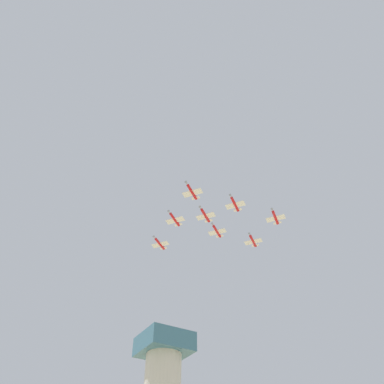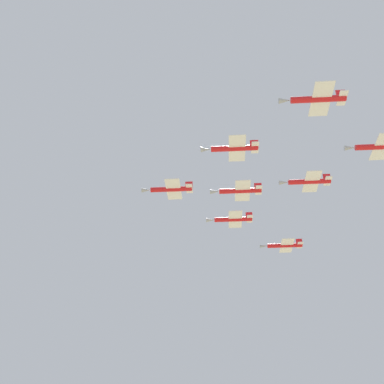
{
  "view_description": "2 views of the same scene",
  "coord_description": "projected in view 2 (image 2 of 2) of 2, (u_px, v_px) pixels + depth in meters",
  "views": [
    {
      "loc": [
        -113.17,
        46.88,
        3.88
      ],
      "look_at": [
        -2.08,
        -19.19,
        117.89
      ],
      "focal_mm": 37.28,
      "sensor_mm": 36.0,
      "label": 1
    },
    {
      "loc": [
        -68.93,
        -83.42,
        56.3
      ],
      "look_at": [
        -3.64,
        -27.03,
        112.96
      ],
      "focal_mm": 43.96,
      "sensor_mm": 36.0,
      "label": 2
    }
  ],
  "objects": [
    {
      "name": "jet_lead",
      "position": [
        170.0,
        189.0,
        111.21
      ],
      "size": [
        9.57,
        11.12,
        2.56
      ],
      "rotation": [
        0.0,
        0.0,
        0.65
      ],
      "color": "red"
    },
    {
      "name": "jet_port_outer",
      "position": [
        239.0,
        191.0,
        109.72
      ],
      "size": [
        9.57,
        11.12,
        2.56
      ],
      "rotation": [
        0.0,
        0.0,
        0.65
      ],
      "color": "red"
    },
    {
      "name": "jet_starboard_inner",
      "position": [
        232.0,
        219.0,
        122.57
      ],
      "size": [
        9.57,
        11.12,
        2.56
      ],
      "rotation": [
        0.0,
        0.0,
        0.65
      ],
      "color": "red"
    },
    {
      "name": "jet_starboard_trail",
      "position": [
        378.0,
        147.0,
        95.81
      ],
      "size": [
        9.57,
        11.12,
        2.56
      ],
      "rotation": [
        0.0,
        0.0,
        0.65
      ],
      "color": "red"
    },
    {
      "name": "jet_starboard_outer",
      "position": [
        317.0,
        99.0,
        84.2
      ],
      "size": [
        9.57,
        11.12,
        2.56
      ],
      "rotation": [
        0.0,
        0.0,
        0.65
      ],
      "color": "red"
    },
    {
      "name": "jet_port_trail",
      "position": [
        308.0,
        182.0,
        109.88
      ],
      "size": [
        9.57,
        11.12,
        2.56
      ],
      "rotation": [
        0.0,
        0.0,
        0.65
      ],
      "color": "red"
    },
    {
      "name": "jet_port_inner",
      "position": [
        233.0,
        148.0,
        98.0
      ],
      "size": [
        9.57,
        11.12,
        2.56
      ],
      "rotation": [
        0.0,
        0.0,
        0.65
      ],
      "color": "red"
    },
    {
      "name": "jet_center_rear",
      "position": [
        284.0,
        245.0,
        133.74
      ],
      "size": [
        9.57,
        11.12,
        2.56
      ],
      "rotation": [
        0.0,
        0.0,
        0.65
      ],
      "color": "red"
    }
  ]
}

